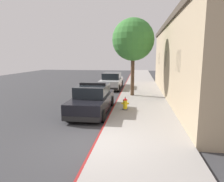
{
  "coord_description": "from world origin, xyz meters",
  "views": [
    {
      "loc": [
        1.46,
        -6.75,
        3.16
      ],
      "look_at": [
        -0.22,
        5.83,
        1.0
      ],
      "focal_mm": 32.66,
      "sensor_mm": 36.0,
      "label": 1
    }
  ],
  "objects_px": {
    "police_cruiser": "(93,99)",
    "fire_hydrant": "(125,104)",
    "parked_car_silver_ahead": "(112,81)",
    "street_tree": "(133,40)"
  },
  "relations": [
    {
      "from": "police_cruiser",
      "to": "fire_hydrant",
      "type": "bearing_deg",
      "value": 8.28
    },
    {
      "from": "parked_car_silver_ahead",
      "to": "street_tree",
      "type": "distance_m",
      "value": 5.92
    },
    {
      "from": "fire_hydrant",
      "to": "street_tree",
      "type": "bearing_deg",
      "value": 86.88
    },
    {
      "from": "police_cruiser",
      "to": "street_tree",
      "type": "bearing_deg",
      "value": 66.48
    },
    {
      "from": "parked_car_silver_ahead",
      "to": "fire_hydrant",
      "type": "height_order",
      "value": "parked_car_silver_ahead"
    },
    {
      "from": "fire_hydrant",
      "to": "street_tree",
      "type": "distance_m",
      "value": 6.0
    },
    {
      "from": "police_cruiser",
      "to": "fire_hydrant",
      "type": "height_order",
      "value": "police_cruiser"
    },
    {
      "from": "parked_car_silver_ahead",
      "to": "street_tree",
      "type": "bearing_deg",
      "value": -61.85
    },
    {
      "from": "street_tree",
      "to": "parked_car_silver_ahead",
      "type": "bearing_deg",
      "value": 118.15
    },
    {
      "from": "fire_hydrant",
      "to": "street_tree",
      "type": "relative_size",
      "value": 0.13
    }
  ]
}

